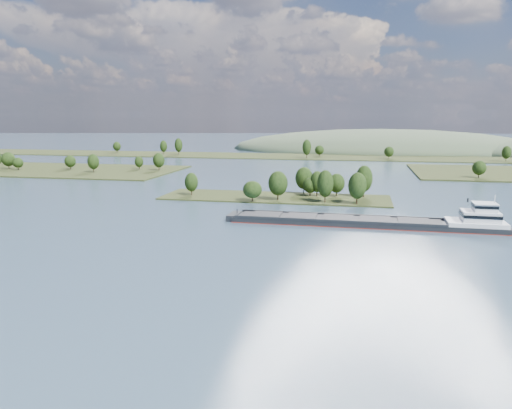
# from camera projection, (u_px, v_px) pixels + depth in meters

# --- Properties ---
(ground) EXTENTS (1800.00, 1800.00, 0.00)m
(ground) POSITION_uv_depth(u_px,v_px,m) (244.00, 228.00, 162.58)
(ground) COLOR #3C5769
(ground) RESTS_ON ground
(tree_island) EXTENTS (100.00, 33.78, 15.21)m
(tree_island) POSITION_uv_depth(u_px,v_px,m) (294.00, 189.00, 217.25)
(tree_island) COLOR #2A3216
(tree_island) RESTS_ON ground
(back_shoreline) EXTENTS (900.00, 60.00, 16.70)m
(back_shoreline) POSITION_uv_depth(u_px,v_px,m) (327.00, 157.00, 430.34)
(back_shoreline) COLOR #2A3216
(back_shoreline) RESTS_ON ground
(hill_west) EXTENTS (320.00, 160.00, 44.00)m
(hill_west) POSITION_uv_depth(u_px,v_px,m) (383.00, 150.00, 516.76)
(hill_west) COLOR #45553B
(hill_west) RESTS_ON ground
(cargo_barge) EXTENTS (91.50, 12.71, 12.35)m
(cargo_barge) POSITION_uv_depth(u_px,v_px,m) (382.00, 221.00, 164.77)
(cargo_barge) COLOR black
(cargo_barge) RESTS_ON ground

